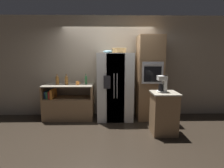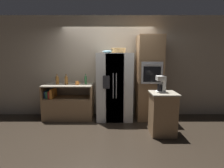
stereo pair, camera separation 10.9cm
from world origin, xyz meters
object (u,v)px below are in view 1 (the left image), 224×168
at_px(refrigerator, 115,87).
at_px(bottle_short, 86,80).
at_px(wicker_basket, 119,50).
at_px(coffee_maker, 163,83).
at_px(bottle_tall, 67,80).
at_px(wall_oven, 149,78).
at_px(mug, 78,83).
at_px(fruit_bowl, 108,52).
at_px(bottle_wide, 57,80).

xyz_separation_m(refrigerator, bottle_short, (-0.79, 0.14, 0.17)).
height_order(wicker_basket, coffee_maker, wicker_basket).
bearing_deg(bottle_tall, coffee_maker, -22.17).
xyz_separation_m(wall_oven, bottle_short, (-1.71, 0.10, -0.06)).
bearing_deg(mug, wicker_basket, -2.13).
height_order(wall_oven, bottle_tall, wall_oven).
relative_size(wall_oven, fruit_bowl, 8.41).
height_order(bottle_short, mug, bottle_short).
distance_m(bottle_short, mug, 0.26).
distance_m(wicker_basket, fruit_bowl, 0.29).
bearing_deg(mug, fruit_bowl, -0.07).
bearing_deg(refrigerator, mug, 179.82).
height_order(refrigerator, bottle_short, refrigerator).
height_order(bottle_short, bottle_wide, same).
bearing_deg(fruit_bowl, wicker_basket, -7.96).
height_order(bottle_short, coffee_maker, coffee_maker).
relative_size(wicker_basket, bottle_tall, 1.34).
distance_m(refrigerator, bottle_wide, 1.57).
bearing_deg(wall_oven, mug, -179.12).
bearing_deg(wall_oven, coffee_maker, -84.83).
height_order(refrigerator, wall_oven, wall_oven).
height_order(bottle_tall, coffee_maker, coffee_maker).
bearing_deg(bottle_wide, wicker_basket, -4.29).
bearing_deg(coffee_maker, bottle_wide, 159.23).
distance_m(wall_oven, mug, 1.93).
bearing_deg(bottle_short, bottle_wide, -176.23).
distance_m(bottle_tall, bottle_wide, 0.26).
xyz_separation_m(wicker_basket, bottle_short, (-0.89, 0.17, -0.79)).
bearing_deg(coffee_maker, refrigerator, 138.64).
height_order(refrigerator, wicker_basket, wicker_basket).
relative_size(wicker_basket, coffee_maker, 1.07).
relative_size(refrigerator, coffee_maker, 5.04).
distance_m(refrigerator, coffee_maker, 1.36).
bearing_deg(bottle_wide, bottle_short, 3.77).
bearing_deg(bottle_tall, wicker_basket, -3.80).
xyz_separation_m(wall_oven, fruit_bowl, (-1.11, -0.03, 0.70)).
relative_size(bottle_tall, mug, 2.16).
height_order(fruit_bowl, mug, fruit_bowl).
bearing_deg(fruit_bowl, bottle_wide, 176.48).
relative_size(bottle_tall, coffee_maker, 0.80).
height_order(bottle_tall, bottle_wide, bottle_tall).
bearing_deg(bottle_wide, coffee_maker, -20.77).
bearing_deg(bottle_tall, mug, -9.79).
height_order(bottle_wide, mug, bottle_wide).
relative_size(refrigerator, mug, 13.61).
relative_size(fruit_bowl, coffee_maker, 0.75).
relative_size(fruit_bowl, bottle_tall, 0.94).
bearing_deg(mug, bottle_tall, 170.21).
distance_m(refrigerator, wall_oven, 0.95).
bearing_deg(coffee_maker, bottle_tall, 157.83).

